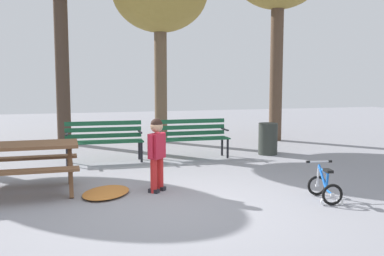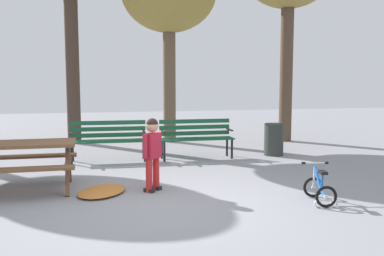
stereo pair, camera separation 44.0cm
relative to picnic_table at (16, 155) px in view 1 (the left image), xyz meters
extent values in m
plane|color=gray|center=(2.06, -1.35, -0.59)|extent=(36.00, 36.00, 0.00)
cube|color=brown|center=(0.00, 0.00, 0.15)|extent=(1.80, 0.77, 0.05)
cube|color=brown|center=(0.00, -0.55, -0.14)|extent=(1.80, 0.25, 0.04)
cube|color=brown|center=(0.00, 0.55, -0.14)|extent=(1.80, 0.25, 0.04)
cube|color=brown|center=(0.78, -0.25, -0.24)|extent=(0.06, 0.57, 0.76)
cube|color=brown|center=(0.78, 0.25, -0.24)|extent=(0.06, 0.57, 0.76)
cube|color=brown|center=(0.78, 0.00, -0.17)|extent=(0.08, 1.10, 0.04)
cube|color=#195133|center=(1.51, 2.35, -0.15)|extent=(1.60, 0.13, 0.03)
cube|color=#195133|center=(1.51, 2.23, -0.15)|extent=(1.60, 0.13, 0.03)
cube|color=#195133|center=(1.50, 2.11, -0.15)|extent=(1.60, 0.13, 0.03)
cube|color=#195133|center=(1.50, 1.99, -0.15)|extent=(1.60, 0.13, 0.03)
cube|color=#195133|center=(1.51, 2.39, -0.05)|extent=(1.60, 0.10, 0.09)
cube|color=#195133|center=(1.51, 2.39, 0.08)|extent=(1.60, 0.10, 0.09)
cube|color=#195133|center=(1.51, 2.39, 0.21)|extent=(1.60, 0.10, 0.09)
cylinder|color=black|center=(2.25, 1.99, -0.37)|extent=(0.05, 0.05, 0.44)
cylinder|color=black|center=(2.26, 2.35, -0.37)|extent=(0.05, 0.05, 0.44)
cube|color=black|center=(2.26, 2.17, 0.03)|extent=(0.05, 0.40, 0.03)
cylinder|color=black|center=(0.75, 2.04, -0.37)|extent=(0.05, 0.05, 0.44)
cylinder|color=black|center=(0.76, 2.40, -0.37)|extent=(0.05, 0.05, 0.44)
cube|color=black|center=(0.76, 2.22, 0.03)|extent=(0.05, 0.40, 0.03)
cube|color=#195133|center=(3.41, 2.26, -0.15)|extent=(1.60, 0.09, 0.03)
cube|color=#195133|center=(3.41, 2.14, -0.15)|extent=(1.60, 0.09, 0.03)
cube|color=#195133|center=(3.40, 2.02, -0.15)|extent=(1.60, 0.09, 0.03)
cube|color=#195133|center=(3.40, 1.90, -0.15)|extent=(1.60, 0.09, 0.03)
cube|color=#195133|center=(3.41, 2.30, -0.05)|extent=(1.60, 0.06, 0.09)
cube|color=#195133|center=(3.41, 2.30, 0.08)|extent=(1.60, 0.06, 0.09)
cube|color=#195133|center=(3.41, 2.30, 0.21)|extent=(1.60, 0.06, 0.09)
cylinder|color=black|center=(4.15, 1.91, -0.37)|extent=(0.05, 0.05, 0.44)
cylinder|color=black|center=(4.16, 2.27, -0.37)|extent=(0.05, 0.05, 0.44)
cube|color=black|center=(4.16, 2.09, 0.03)|extent=(0.04, 0.40, 0.03)
cylinder|color=black|center=(2.65, 1.93, -0.37)|extent=(0.05, 0.05, 0.44)
cylinder|color=black|center=(2.66, 2.29, -0.37)|extent=(0.05, 0.05, 0.44)
cube|color=black|center=(2.66, 2.11, 0.03)|extent=(0.04, 0.40, 0.03)
cylinder|color=red|center=(2.12, -0.39, -0.33)|extent=(0.10, 0.10, 0.52)
cube|color=black|center=(2.12, -0.39, -0.56)|extent=(0.18, 0.18, 0.06)
cylinder|color=red|center=(1.99, -0.52, -0.33)|extent=(0.10, 0.10, 0.52)
cube|color=black|center=(1.99, -0.52, -0.56)|extent=(0.18, 0.18, 0.06)
cube|color=#B71E33|center=(2.06, -0.46, 0.12)|extent=(0.30, 0.30, 0.38)
sphere|color=tan|center=(2.06, -0.46, 0.42)|extent=(0.19, 0.19, 0.19)
sphere|color=black|center=(2.06, -0.46, 0.45)|extent=(0.18, 0.18, 0.18)
cylinder|color=#B71E33|center=(2.18, -0.33, 0.13)|extent=(0.08, 0.08, 0.36)
cylinder|color=#B71E33|center=(1.93, -0.58, 0.13)|extent=(0.08, 0.08, 0.36)
torus|color=black|center=(4.30, -1.37, -0.44)|extent=(0.30, 0.09, 0.30)
cylinder|color=silver|center=(4.30, -1.37, -0.44)|extent=(0.06, 0.05, 0.04)
torus|color=black|center=(4.21, -1.88, -0.44)|extent=(0.30, 0.09, 0.30)
cylinder|color=silver|center=(4.21, -1.88, -0.44)|extent=(0.06, 0.05, 0.04)
torus|color=white|center=(4.10, -1.86, -0.54)|extent=(0.11, 0.04, 0.11)
torus|color=white|center=(4.32, -1.90, -0.54)|extent=(0.11, 0.04, 0.11)
cylinder|color=blue|center=(4.27, -1.54, -0.27)|extent=(0.09, 0.31, 0.32)
cylinder|color=blue|center=(4.24, -1.70, -0.29)|extent=(0.05, 0.08, 0.27)
cylinder|color=blue|center=(4.23, -1.78, -0.43)|extent=(0.06, 0.20, 0.05)
cylinder|color=silver|center=(4.30, -1.39, -0.28)|extent=(0.04, 0.08, 0.32)
cylinder|color=blue|center=(4.27, -1.56, -0.17)|extent=(0.09, 0.32, 0.05)
cube|color=black|center=(4.24, -1.72, -0.14)|extent=(0.12, 0.18, 0.04)
cylinder|color=silver|center=(4.29, -1.41, -0.07)|extent=(0.34, 0.08, 0.02)
cylinder|color=black|center=(4.13, -1.38, -0.07)|extent=(0.06, 0.04, 0.04)
cylinder|color=black|center=(4.46, -1.44, -0.07)|extent=(0.06, 0.04, 0.04)
ellipsoid|color=#B26B2D|center=(1.28, -0.42, -0.56)|extent=(1.02, 1.11, 0.07)
cylinder|color=#2D332D|center=(5.23, 2.12, -0.23)|extent=(0.44, 0.44, 0.73)
cylinder|color=#423328|center=(0.71, 5.26, 1.51)|extent=(0.36, 0.36, 4.21)
cylinder|color=brown|center=(3.31, 4.86, 1.01)|extent=(0.34, 0.34, 3.21)
cylinder|color=brown|center=(6.52, 4.24, 1.35)|extent=(0.36, 0.36, 3.88)
camera|label=1|loc=(0.71, -6.86, 1.12)|focal=40.35mm
camera|label=2|loc=(1.13, -6.98, 1.12)|focal=40.35mm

